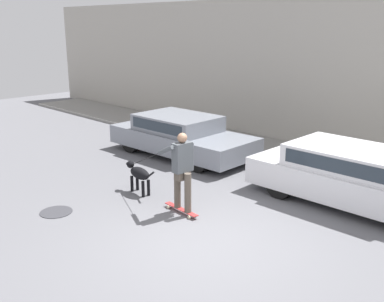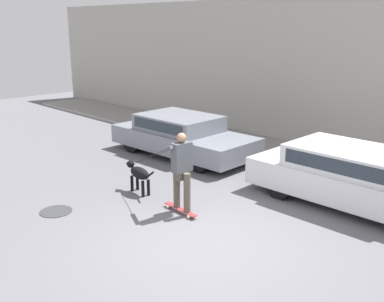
# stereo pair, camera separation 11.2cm
# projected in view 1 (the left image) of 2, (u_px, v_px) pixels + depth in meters

# --- Properties ---
(ground_plane) EXTENTS (36.00, 36.00, 0.00)m
(ground_plane) POSITION_uv_depth(u_px,v_px,m) (207.00, 244.00, 7.81)
(ground_plane) COLOR slate
(sidewalk_curb) EXTENTS (30.00, 2.21, 0.10)m
(sidewalk_curb) POSITION_uv_depth(u_px,v_px,m) (354.00, 170.00, 11.58)
(sidewalk_curb) COLOR gray
(sidewalk_curb) RESTS_ON ground_plane
(parked_car_0) EXTENTS (4.44, 1.97, 1.17)m
(parked_car_0) POSITION_uv_depth(u_px,v_px,m) (181.00, 136.00, 12.92)
(parked_car_0) COLOR black
(parked_car_0) RESTS_ON ground_plane
(parked_car_1) EXTENTS (4.57, 1.82, 1.23)m
(parked_car_1) POSITION_uv_depth(u_px,v_px,m) (357.00, 177.00, 9.31)
(parked_car_1) COLOR black
(parked_car_1) RESTS_ON ground_plane
(dog) EXTENTS (1.06, 0.32, 0.68)m
(dog) POSITION_uv_depth(u_px,v_px,m) (139.00, 174.00, 10.03)
(dog) COLOR black
(dog) RESTS_ON ground_plane
(skateboarder) EXTENTS (2.28, 0.56, 1.67)m
(skateboarder) POSITION_uv_depth(u_px,v_px,m) (182.00, 168.00, 8.81)
(skateboarder) COLOR beige
(skateboarder) RESTS_ON ground_plane
(manhole_cover) EXTENTS (0.65, 0.65, 0.01)m
(manhole_cover) POSITION_uv_depth(u_px,v_px,m) (56.00, 212.00, 9.10)
(manhole_cover) COLOR #38383D
(manhole_cover) RESTS_ON ground_plane
(fire_hydrant) EXTENTS (0.18, 0.18, 0.68)m
(fire_hydrant) POSITION_uv_depth(u_px,v_px,m) (140.00, 124.00, 15.41)
(fire_hydrant) COLOR #4C5156
(fire_hydrant) RESTS_ON ground_plane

